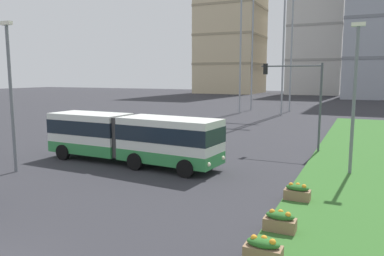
{
  "coord_description": "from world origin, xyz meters",
  "views": [
    {
      "loc": [
        9.38,
        -5.63,
        5.45
      ],
      "look_at": [
        -0.34,
        15.31,
        2.2
      ],
      "focal_mm": 34.95,
      "sensor_mm": 36.0,
      "label": 1
    }
  ],
  "objects_px": {
    "flower_planter_2": "(280,221)",
    "traffic_light_far_right": "(301,91)",
    "apartment_tower_westcentre": "(318,29)",
    "streetlight_left": "(11,91)",
    "apartment_tower_west": "(232,9)",
    "articulated_bus": "(131,137)",
    "car_white_van": "(144,137)",
    "streetlight_median": "(354,92)",
    "flower_planter_3": "(297,192)",
    "flower_planter_1": "(263,249)"
  },
  "relations": [
    {
      "from": "articulated_bus",
      "to": "apartment_tower_westcentre",
      "type": "xyz_separation_m",
      "value": [
        -0.88,
        99.1,
        17.28
      ]
    },
    {
      "from": "car_white_van",
      "to": "flower_planter_1",
      "type": "distance_m",
      "value": 19.2
    },
    {
      "from": "flower_planter_1",
      "to": "streetlight_left",
      "type": "distance_m",
      "value": 16.59
    },
    {
      "from": "streetlight_median",
      "to": "apartment_tower_west",
      "type": "distance_m",
      "value": 102.17
    },
    {
      "from": "articulated_bus",
      "to": "streetlight_left",
      "type": "relative_size",
      "value": 1.43
    },
    {
      "from": "flower_planter_1",
      "to": "apartment_tower_west",
      "type": "bearing_deg",
      "value": 109.57
    },
    {
      "from": "traffic_light_far_right",
      "to": "car_white_van",
      "type": "bearing_deg",
      "value": -163.71
    },
    {
      "from": "streetlight_left",
      "to": "apartment_tower_westcentre",
      "type": "height_order",
      "value": "apartment_tower_westcentre"
    },
    {
      "from": "flower_planter_2",
      "to": "traffic_light_far_right",
      "type": "distance_m",
      "value": 15.69
    },
    {
      "from": "apartment_tower_west",
      "to": "flower_planter_1",
      "type": "bearing_deg",
      "value": -70.43
    },
    {
      "from": "flower_planter_2",
      "to": "traffic_light_far_right",
      "type": "bearing_deg",
      "value": 96.78
    },
    {
      "from": "streetlight_left",
      "to": "apartment_tower_westcentre",
      "type": "xyz_separation_m",
      "value": [
        3.92,
        103.59,
        14.31
      ]
    },
    {
      "from": "traffic_light_far_right",
      "to": "apartment_tower_west",
      "type": "relative_size",
      "value": 0.12
    },
    {
      "from": "car_white_van",
      "to": "streetlight_left",
      "type": "height_order",
      "value": "streetlight_left"
    },
    {
      "from": "streetlight_left",
      "to": "apartment_tower_west",
      "type": "bearing_deg",
      "value": 102.2
    },
    {
      "from": "flower_planter_3",
      "to": "apartment_tower_west",
      "type": "bearing_deg",
      "value": 110.67
    },
    {
      "from": "car_white_van",
      "to": "apartment_tower_west",
      "type": "distance_m",
      "value": 96.2
    },
    {
      "from": "articulated_bus",
      "to": "car_white_van",
      "type": "xyz_separation_m",
      "value": [
        -2.34,
        5.26,
        -0.9
      ]
    },
    {
      "from": "car_white_van",
      "to": "apartment_tower_west",
      "type": "height_order",
      "value": "apartment_tower_west"
    },
    {
      "from": "flower_planter_2",
      "to": "streetlight_left",
      "type": "xyz_separation_m",
      "value": [
        -15.43,
        2.06,
        4.19
      ]
    },
    {
      "from": "flower_planter_3",
      "to": "traffic_light_far_right",
      "type": "relative_size",
      "value": 0.17
    },
    {
      "from": "car_white_van",
      "to": "streetlight_median",
      "type": "relative_size",
      "value": 0.54
    },
    {
      "from": "articulated_bus",
      "to": "traffic_light_far_right",
      "type": "distance_m",
      "value": 12.57
    },
    {
      "from": "flower_planter_2",
      "to": "flower_planter_3",
      "type": "relative_size",
      "value": 1.0
    },
    {
      "from": "articulated_bus",
      "to": "streetlight_left",
      "type": "distance_m",
      "value": 7.22
    },
    {
      "from": "traffic_light_far_right",
      "to": "streetlight_median",
      "type": "relative_size",
      "value": 0.77
    },
    {
      "from": "flower_planter_2",
      "to": "apartment_tower_westcentre",
      "type": "height_order",
      "value": "apartment_tower_westcentre"
    },
    {
      "from": "flower_planter_1",
      "to": "apartment_tower_west",
      "type": "distance_m",
      "value": 113.14
    },
    {
      "from": "flower_planter_3",
      "to": "streetlight_left",
      "type": "bearing_deg",
      "value": -174.24
    },
    {
      "from": "car_white_van",
      "to": "apartment_tower_west",
      "type": "bearing_deg",
      "value": 104.96
    },
    {
      "from": "flower_planter_2",
      "to": "flower_planter_3",
      "type": "height_order",
      "value": "same"
    },
    {
      "from": "flower_planter_3",
      "to": "apartment_tower_west",
      "type": "distance_m",
      "value": 107.69
    },
    {
      "from": "traffic_light_far_right",
      "to": "apartment_tower_west",
      "type": "height_order",
      "value": "apartment_tower_west"
    },
    {
      "from": "apartment_tower_west",
      "to": "apartment_tower_westcentre",
      "type": "bearing_deg",
      "value": 9.26
    },
    {
      "from": "flower_planter_2",
      "to": "streetlight_median",
      "type": "relative_size",
      "value": 0.13
    },
    {
      "from": "articulated_bus",
      "to": "apartment_tower_west",
      "type": "bearing_deg",
      "value": 105.48
    },
    {
      "from": "car_white_van",
      "to": "flower_planter_2",
      "type": "distance_m",
      "value": 17.55
    },
    {
      "from": "apartment_tower_west",
      "to": "articulated_bus",
      "type": "bearing_deg",
      "value": -74.52
    },
    {
      "from": "articulated_bus",
      "to": "streetlight_median",
      "type": "bearing_deg",
      "value": 13.04
    },
    {
      "from": "car_white_van",
      "to": "traffic_light_far_right",
      "type": "bearing_deg",
      "value": 16.29
    },
    {
      "from": "articulated_bus",
      "to": "flower_planter_2",
      "type": "distance_m",
      "value": 12.55
    },
    {
      "from": "articulated_bus",
      "to": "flower_planter_1",
      "type": "bearing_deg",
      "value": -39.96
    },
    {
      "from": "car_white_van",
      "to": "apartment_tower_westcentre",
      "type": "distance_m",
      "value": 95.6
    },
    {
      "from": "flower_planter_1",
      "to": "streetlight_median",
      "type": "relative_size",
      "value": 0.13
    },
    {
      "from": "traffic_light_far_right",
      "to": "streetlight_median",
      "type": "xyz_separation_m",
      "value": [
        3.69,
        -5.62,
        0.19
      ]
    },
    {
      "from": "flower_planter_2",
      "to": "traffic_light_far_right",
      "type": "xyz_separation_m",
      "value": [
        -1.79,
        15.08,
        3.93
      ]
    },
    {
      "from": "car_white_van",
      "to": "streetlight_median",
      "type": "height_order",
      "value": "streetlight_median"
    },
    {
      "from": "apartment_tower_west",
      "to": "flower_planter_2",
      "type": "bearing_deg",
      "value": -70.01
    },
    {
      "from": "streetlight_left",
      "to": "streetlight_median",
      "type": "xyz_separation_m",
      "value": [
        17.33,
        7.4,
        -0.07
      ]
    },
    {
      "from": "car_white_van",
      "to": "articulated_bus",
      "type": "bearing_deg",
      "value": -65.98
    }
  ]
}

